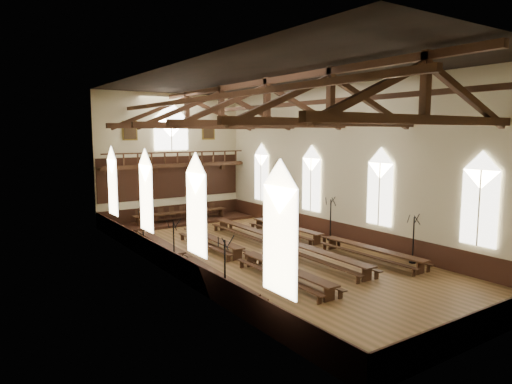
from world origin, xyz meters
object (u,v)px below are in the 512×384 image
refectory_row_b (244,254)px  candelabrum_left_near (225,281)px  refectory_row_d (324,238)px  high_table (181,213)px  dais (182,222)px  candelabrum_right_mid (330,227)px  candelabrum_left_mid (174,255)px  candelabrum_right_near (413,248)px  refectory_row_c (280,241)px  candelabrum_left_far (143,239)px  refectory_row_a (185,259)px  candelabrum_right_far (288,218)px

refectory_row_b → candelabrum_left_near: size_ratio=5.13×
refectory_row_d → high_table: bearing=108.9°
high_table → candelabrum_left_near: 17.15m
candelabrum_left_near → dais: bearing=71.0°
dais → candelabrum_right_mid: size_ratio=4.02×
refectory_row_b → candelabrum_left_mid: candelabrum_left_mid is taller
refectory_row_d → refectory_row_b: bearing=-177.8°
candelabrum_left_near → candelabrum_right_near: candelabrum_left_near is taller
refectory_row_c → candelabrum_left_near: (-6.87, -5.26, 0.29)m
refectory_row_d → candelabrum_left_near: bearing=-155.4°
dais → candelabrum_right_near: 17.97m
refectory_row_c → high_table: size_ratio=1.92×
refectory_row_c → dais: refectory_row_c is taller
refectory_row_d → candelabrum_left_near: (-9.61, -4.40, 0.30)m
candelabrum_right_mid → candelabrum_right_near: bearing=-90.0°
refectory_row_d → candelabrum_left_far: (-9.61, 5.00, 0.23)m
refectory_row_b → refectory_row_d: (5.97, 0.23, 0.01)m
candelabrum_left_far → candelabrum_left_mid: bearing=-90.0°
candelabrum_left_near → candelabrum_right_mid: size_ratio=0.96×
dais → candelabrum_right_mid: candelabrum_right_mid is taller
dais → candelabrum_left_near: (-5.58, -16.22, 0.74)m
refectory_row_b → candelabrum_right_near: candelabrum_right_near is taller
refectory_row_c → dais: size_ratio=1.26×
candelabrum_left_near → refectory_row_b: bearing=49.0°
refectory_row_a → candelabrum_right_mid: candelabrum_right_mid is taller
candelabrum_right_near → candelabrum_left_near: bearing=175.5°
candelabrum_right_near → candelabrum_left_mid: bearing=151.8°
refectory_row_a → candelabrum_left_near: 5.17m
refectory_row_a → candelabrum_left_far: bearing=97.9°
candelabrum_left_far → candelabrum_right_near: 15.12m
refectory_row_b → candelabrum_left_near: 5.55m
refectory_row_b → candelabrum_right_near: bearing=-34.1°
refectory_row_d → candelabrum_left_far: size_ratio=5.68×
candelabrum_left_mid → candelabrum_right_far: candelabrum_left_mid is taller
refectory_row_d → candelabrum_right_far: candelabrum_right_far is taller
dais → candelabrum_left_mid: candelabrum_left_mid is taller
candelabrum_left_near → candelabrum_right_mid: 12.38m
candelabrum_left_near → candelabrum_right_far: candelabrum_left_near is taller
refectory_row_c → candelabrum_right_mid: (4.23, 0.22, 0.32)m
refectory_row_a → dais: 12.17m
high_table → candelabrum_left_near: size_ratio=2.75×
refectory_row_d → dais: bearing=108.9°
refectory_row_b → high_table: 12.20m
refectory_row_d → candelabrum_left_far: 10.83m
refectory_row_a → candelabrum_left_far: (-0.59, 4.28, 0.26)m
refectory_row_b → refectory_row_a: bearing=162.8°
refectory_row_c → candelabrum_right_far: candelabrum_right_far is taller
candelabrum_right_mid → candelabrum_right_far: (-0.00, 4.45, -0.10)m
refectory_row_b → candelabrum_right_mid: size_ratio=4.94×
refectory_row_c → candelabrum_left_far: size_ratio=5.78×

